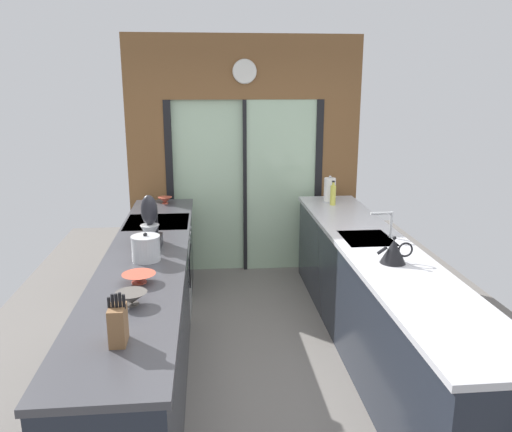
{
  "coord_description": "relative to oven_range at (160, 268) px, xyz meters",
  "views": [
    {
      "loc": [
        -0.43,
        -3.47,
        2.19
      ],
      "look_at": [
        -0.04,
        0.63,
        1.11
      ],
      "focal_mm": 36.12,
      "sensor_mm": 36.0,
      "label": 1
    }
  ],
  "objects": [
    {
      "name": "mixing_bowl_mid",
      "position": [
        0.02,
        -1.53,
        0.5
      ],
      "size": [
        0.22,
        0.22,
        0.06
      ],
      "color": "#BC4C38",
      "rests_on": "left_counter_run"
    },
    {
      "name": "left_counter_run",
      "position": [
        -0.0,
        -1.12,
        0.01
      ],
      "size": [
        0.62,
        3.8,
        0.92
      ],
      "color": "#1E232D",
      "rests_on": "ground_plane"
    },
    {
      "name": "mixing_bowl_near",
      "position": [
        0.02,
        -1.87,
        0.51
      ],
      "size": [
        0.19,
        0.19,
        0.08
      ],
      "color": "#514C47",
      "rests_on": "left_counter_run"
    },
    {
      "name": "soap_bottle",
      "position": [
        1.8,
        0.51,
        0.58
      ],
      "size": [
        0.06,
        0.06,
        0.26
      ],
      "color": "#D1CC4C",
      "rests_on": "right_counter_run"
    },
    {
      "name": "oven_range",
      "position": [
        0.0,
        0.0,
        0.0
      ],
      "size": [
        0.6,
        0.6,
        0.92
      ],
      "color": "#B7BABC",
      "rests_on": "ground_plane"
    },
    {
      "name": "ground_plane",
      "position": [
        0.91,
        -0.65,
        -0.47
      ],
      "size": [
        5.04,
        7.6,
        0.02
      ],
      "primitive_type": "cube",
      "color": "slate"
    },
    {
      "name": "back_wall_unit",
      "position": [
        0.91,
        1.15,
        1.07
      ],
      "size": [
        2.64,
        0.12,
        2.7
      ],
      "color": "brown",
      "rests_on": "ground_plane"
    },
    {
      "name": "knife_block",
      "position": [
        0.02,
        -2.33,
        0.57
      ],
      "size": [
        0.09,
        0.14,
        0.27
      ],
      "color": "brown",
      "rests_on": "left_counter_run"
    },
    {
      "name": "sink_faucet",
      "position": [
        1.96,
        -0.7,
        0.62
      ],
      "size": [
        0.19,
        0.02,
        0.22
      ],
      "color": "#B7BABC",
      "rests_on": "right_counter_run"
    },
    {
      "name": "stand_mixer",
      "position": [
        0.02,
        -0.75,
        0.63
      ],
      "size": [
        0.17,
        0.27,
        0.42
      ],
      "color": "black",
      "rests_on": "left_counter_run"
    },
    {
      "name": "kettle",
      "position": [
        1.8,
        -1.31,
        0.55
      ],
      "size": [
        0.27,
        0.19,
        0.2
      ],
      "color": "black",
      "rests_on": "right_counter_run"
    },
    {
      "name": "paper_towel_roll",
      "position": [
        1.8,
        0.66,
        0.59
      ],
      "size": [
        0.14,
        0.14,
        0.29
      ],
      "color": "#B7BABC",
      "rests_on": "right_counter_run"
    },
    {
      "name": "mixing_bowl_far",
      "position": [
        0.02,
        0.74,
        0.5
      ],
      "size": [
        0.15,
        0.15,
        0.07
      ],
      "color": "#BC4C38",
      "rests_on": "left_counter_run"
    },
    {
      "name": "stock_pot",
      "position": [
        0.02,
        -1.09,
        0.56
      ],
      "size": [
        0.21,
        0.21,
        0.21
      ],
      "color": "#B7BABC",
      "rests_on": "left_counter_run"
    },
    {
      "name": "right_counter_run",
      "position": [
        1.82,
        -0.95,
        0.01
      ],
      "size": [
        0.62,
        3.8,
        0.92
      ],
      "color": "#1E232D",
      "rests_on": "ground_plane"
    }
  ]
}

